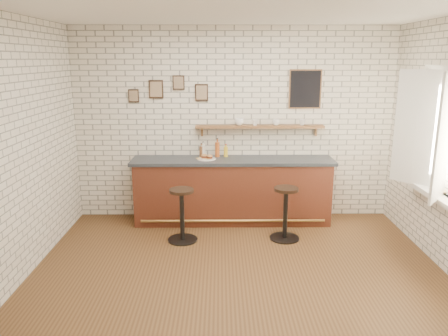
% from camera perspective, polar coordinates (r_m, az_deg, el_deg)
% --- Properties ---
extents(ground, '(5.00, 5.00, 0.00)m').
position_cam_1_polar(ground, '(5.45, 1.85, -13.31)').
color(ground, brown).
rests_on(ground, ground).
extents(bar_counter, '(3.10, 0.65, 1.01)m').
position_cam_1_polar(bar_counter, '(6.83, 1.11, -2.93)').
color(bar_counter, '#562517').
rests_on(bar_counter, ground).
extents(sandwich_plate, '(0.28, 0.28, 0.01)m').
position_cam_1_polar(sandwich_plate, '(6.69, -2.31, 1.20)').
color(sandwich_plate, white).
rests_on(sandwich_plate, bar_counter).
extents(ciabatta_sandwich, '(0.20, 0.14, 0.06)m').
position_cam_1_polar(ciabatta_sandwich, '(6.68, -2.24, 1.51)').
color(ciabatta_sandwich, '#B9824C').
rests_on(ciabatta_sandwich, sandwich_plate).
extents(potato_chips, '(0.25, 0.19, 0.00)m').
position_cam_1_polar(potato_chips, '(6.68, -2.46, 1.25)').
color(potato_chips, gold).
rests_on(potato_chips, sandwich_plate).
extents(bitters_bottle_brown, '(0.07, 0.07, 0.22)m').
position_cam_1_polar(bitters_bottle_brown, '(6.85, -2.95, 2.20)').
color(bitters_bottle_brown, brown).
rests_on(bitters_bottle_brown, bar_counter).
extents(bitters_bottle_white, '(0.06, 0.06, 0.24)m').
position_cam_1_polar(bitters_bottle_white, '(6.84, -2.73, 2.29)').
color(bitters_bottle_white, beige).
rests_on(bitters_bottle_white, bar_counter).
extents(bitters_bottle_amber, '(0.07, 0.07, 0.29)m').
position_cam_1_polar(bitters_bottle_amber, '(6.83, -0.88, 2.47)').
color(bitters_bottle_amber, '#A4491A').
rests_on(bitters_bottle_amber, bar_counter).
extents(condiment_bottle_yellow, '(0.06, 0.06, 0.20)m').
position_cam_1_polar(condiment_bottle_yellow, '(6.84, 0.24, 2.18)').
color(condiment_bottle_yellow, gold).
rests_on(condiment_bottle_yellow, bar_counter).
extents(bar_stool_left, '(0.45, 0.45, 0.76)m').
position_cam_1_polar(bar_stool_left, '(6.16, -5.50, -5.91)').
color(bar_stool_left, black).
rests_on(bar_stool_left, ground).
extents(bar_stool_right, '(0.44, 0.44, 0.76)m').
position_cam_1_polar(bar_stool_right, '(6.25, 8.02, -5.67)').
color(bar_stool_right, black).
rests_on(bar_stool_right, ground).
extents(wall_shelf, '(2.00, 0.18, 0.18)m').
position_cam_1_polar(wall_shelf, '(6.84, 4.67, 5.40)').
color(wall_shelf, brown).
rests_on(wall_shelf, ground).
extents(shelf_cup_a, '(0.18, 0.18, 0.11)m').
position_cam_1_polar(shelf_cup_a, '(6.81, 2.00, 6.04)').
color(shelf_cup_a, white).
rests_on(shelf_cup_a, wall_shelf).
extents(shelf_cup_b, '(0.12, 0.12, 0.09)m').
position_cam_1_polar(shelf_cup_b, '(6.82, 4.07, 5.94)').
color(shelf_cup_b, white).
rests_on(shelf_cup_b, wall_shelf).
extents(shelf_cup_c, '(0.14, 0.14, 0.09)m').
position_cam_1_polar(shelf_cup_c, '(6.86, 6.83, 5.94)').
color(shelf_cup_c, white).
rests_on(shelf_cup_c, wall_shelf).
extents(shelf_cup_d, '(0.13, 0.13, 0.09)m').
position_cam_1_polar(shelf_cup_d, '(6.92, 10.16, 5.88)').
color(shelf_cup_d, white).
rests_on(shelf_cup_d, wall_shelf).
extents(back_wall_decor, '(2.96, 0.02, 0.56)m').
position_cam_1_polar(back_wall_decor, '(6.84, 3.23, 10.21)').
color(back_wall_decor, black).
rests_on(back_wall_decor, ground).
extents(window_sill, '(0.20, 1.35, 0.06)m').
position_cam_1_polar(window_sill, '(5.98, 25.47, -2.90)').
color(window_sill, white).
rests_on(window_sill, ground).
extents(casement_window, '(0.40, 1.30, 1.56)m').
position_cam_1_polar(casement_window, '(5.80, 25.87, 4.19)').
color(casement_window, white).
rests_on(casement_window, ground).
extents(book_lower, '(0.21, 0.24, 0.02)m').
position_cam_1_polar(book_lower, '(5.94, 25.44, -2.61)').
color(book_lower, tan).
rests_on(book_lower, window_sill).
extents(book_upper, '(0.26, 0.28, 0.02)m').
position_cam_1_polar(book_upper, '(5.95, 25.41, -2.40)').
color(book_upper, tan).
rests_on(book_upper, book_lower).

